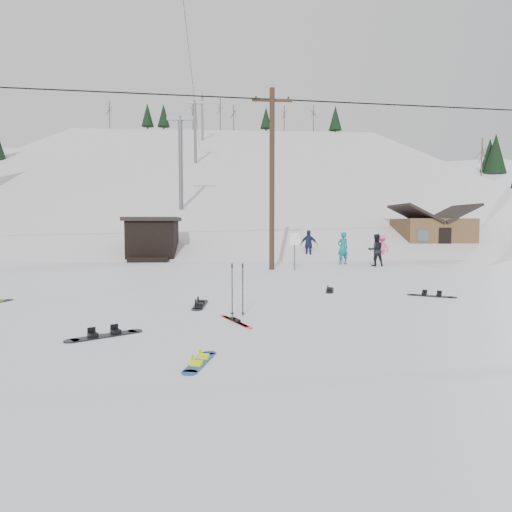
{
  "coord_description": "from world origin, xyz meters",
  "views": [
    {
      "loc": [
        -0.39,
        -8.86,
        2.29
      ],
      "look_at": [
        0.5,
        3.86,
        1.4
      ],
      "focal_mm": 32.0,
      "sensor_mm": 36.0,
      "label": 1
    }
  ],
  "objects": [
    {
      "name": "lift_hut",
      "position": [
        -5.0,
        20.94,
        1.36
      ],
      "size": [
        3.4,
        4.1,
        2.75
      ],
      "color": "black",
      "rests_on": "ground"
    },
    {
      "name": "hero_snowboard",
      "position": [
        -0.8,
        -1.42,
        0.02
      ],
      "size": [
        0.52,
        1.29,
        0.09
      ],
      "rotation": [
        0.0,
        0.0,
        1.32
      ],
      "color": "navy",
      "rests_on": "ground"
    },
    {
      "name": "board_scatter_f",
      "position": [
        3.23,
        6.5,
        0.02
      ],
      "size": [
        0.53,
        1.34,
        0.1
      ],
      "rotation": [
        0.0,
        0.0,
        1.32
      ],
      "color": "black",
      "rests_on": "ground"
    },
    {
      "name": "ridge_right",
      "position": [
        38.0,
        50.0,
        -11.0
      ],
      "size": [
        45.66,
        93.98,
        54.59
      ],
      "primitive_type": "cube",
      "rotation": [
        0.21,
        -0.05,
        -0.12
      ],
      "color": "silver",
      "rests_on": "ground"
    },
    {
      "name": "skier_teal",
      "position": [
        6.37,
        16.74,
        0.92
      ],
      "size": [
        0.78,
        0.62,
        1.85
      ],
      "primitive_type": "imported",
      "rotation": [
        0.0,
        0.0,
        3.45
      ],
      "color": "#0B6B6E",
      "rests_on": "ground"
    },
    {
      "name": "skier_navy",
      "position": [
        5.06,
        20.25,
        0.96
      ],
      "size": [
        1.22,
        0.85,
        1.92
      ],
      "primitive_type": "imported",
      "rotation": [
        0.0,
        0.0,
        2.76
      ],
      "color": "#1B2244",
      "rests_on": "ground"
    },
    {
      "name": "skier_dark",
      "position": [
        7.87,
        15.47,
        0.88
      ],
      "size": [
        0.85,
        0.66,
        1.75
      ],
      "primitive_type": "imported",
      "rotation": [
        0.0,
        0.0,
        3.14
      ],
      "color": "black",
      "rests_on": "ground"
    },
    {
      "name": "board_scatter_a",
      "position": [
        -2.84,
        0.5,
        0.03
      ],
      "size": [
        1.38,
        1.04,
        0.11
      ],
      "rotation": [
        0.0,
        0.0,
        0.6
      ],
      "color": "black",
      "rests_on": "ground"
    },
    {
      "name": "ski_slope",
      "position": [
        0.0,
        55.0,
        -12.0
      ],
      "size": [
        60.0,
        85.24,
        65.97
      ],
      "primitive_type": "cube",
      "rotation": [
        0.31,
        0.0,
        0.0
      ],
      "color": "silver",
      "rests_on": "ground"
    },
    {
      "name": "lift_tower_far",
      "position": [
        -4.0,
        70.0,
        20.86
      ],
      "size": [
        2.2,
        0.36,
        8.0
      ],
      "color": "#595B60",
      "rests_on": "ski_slope"
    },
    {
      "name": "ground",
      "position": [
        0.0,
        0.0,
        0.0
      ],
      "size": [
        200.0,
        200.0,
        0.0
      ],
      "primitive_type": "plane",
      "color": "silver",
      "rests_on": "ground"
    },
    {
      "name": "hero_skis",
      "position": [
        -0.14,
        1.71,
        0.02
      ],
      "size": [
        0.74,
        1.55,
        0.09
      ],
      "rotation": [
        0.0,
        0.0,
        0.41
      ],
      "color": "red",
      "rests_on": "ground"
    },
    {
      "name": "board_scatter_b",
      "position": [
        -1.08,
        3.94,
        0.03
      ],
      "size": [
        0.41,
        1.64,
        0.12
      ],
      "rotation": [
        0.0,
        0.0,
        1.49
      ],
      "color": "black",
      "rests_on": "ground"
    },
    {
      "name": "trail_sign",
      "position": [
        3.1,
        13.58,
        1.27
      ],
      "size": [
        0.5,
        0.09,
        1.85
      ],
      "color": "#595B60",
      "rests_on": "ground"
    },
    {
      "name": "treeline_crest",
      "position": [
        0.0,
        86.0,
        0.0
      ],
      "size": [
        50.0,
        6.0,
        10.0
      ],
      "primitive_type": null,
      "color": "black",
      "rests_on": "ski_slope"
    },
    {
      "name": "skier_pink",
      "position": [
        9.85,
        20.14,
        0.78
      ],
      "size": [
        1.13,
        0.82,
        1.57
      ],
      "primitive_type": "imported",
      "rotation": [
        0.0,
        0.0,
        3.39
      ],
      "color": "#DD4E90",
      "rests_on": "ground"
    },
    {
      "name": "utility_pole",
      "position": [
        2.0,
        14.0,
        4.68
      ],
      "size": [
        2.0,
        0.26,
        9.0
      ],
      "color": "#3A2819",
      "rests_on": "ground"
    },
    {
      "name": "lift_tower_near",
      "position": [
        -4.0,
        30.0,
        7.86
      ],
      "size": [
        2.2,
        0.36,
        8.0
      ],
      "color": "#595B60",
      "rests_on": "ski_slope"
    },
    {
      "name": "cabin",
      "position": [
        15.0,
        24.0,
        1.48
      ],
      "size": [
        5.39,
        4.4,
        3.77
      ],
      "color": "brown",
      "rests_on": "ground"
    },
    {
      "name": "lift_tower_mid",
      "position": [
        -4.0,
        50.0,
        14.36
      ],
      "size": [
        2.2,
        0.36,
        8.0
      ],
      "color": "#595B60",
      "rests_on": "ski_slope"
    },
    {
      "name": "ski_poles",
      "position": [
        -0.07,
        2.44,
        0.67
      ],
      "size": [
        0.36,
        0.1,
        1.32
      ],
      "color": "black",
      "rests_on": "ground"
    },
    {
      "name": "board_scatter_d",
      "position": [
        6.18,
        5.06,
        0.03
      ],
      "size": [
        1.33,
        0.89,
        0.1
      ],
      "rotation": [
        0.0,
        0.0,
        -0.52
      ],
      "color": "black",
      "rests_on": "ground"
    }
  ]
}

